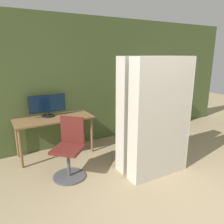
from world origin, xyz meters
TOP-DOWN VIEW (x-y plane):
  - wall_back at (0.00, 3.24)m, footprint 8.00×0.06m
  - desk at (-0.95, 2.90)m, footprint 1.46×0.61m
  - monitor at (-1.02, 3.07)m, footprint 0.70×0.25m
  - office_chair at (-0.97, 1.99)m, footprint 0.62×0.62m
  - bookshelf at (1.46, 3.07)m, footprint 0.86×0.35m
  - mattress_near at (0.32, 1.34)m, footprint 1.06×0.27m
  - mattress_far at (0.32, 1.69)m, footprint 1.06×0.27m

SIDE VIEW (x-z plane):
  - office_chair at x=-0.97m, z-range -0.08..0.89m
  - desk at x=-0.95m, z-range 0.28..1.03m
  - bookshelf at x=1.46m, z-range 0.01..1.63m
  - mattress_far at x=0.32m, z-range 0.00..1.91m
  - mattress_near at x=0.32m, z-range 0.00..1.91m
  - monitor at x=-1.02m, z-range 0.77..1.20m
  - wall_back at x=0.00m, z-range 0.00..2.70m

